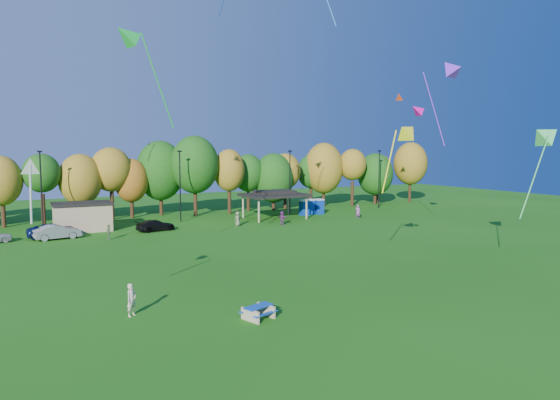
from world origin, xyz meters
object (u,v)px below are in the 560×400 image
car_b (57,232)px  car_d (156,225)px  porta_potties (311,207)px  kite_flyer (132,300)px  car_c (54,231)px  picnic_table (258,311)px

car_b → car_d: car_b is taller
porta_potties → car_d: bearing=-169.8°
kite_flyer → car_c: kite_flyer is taller
car_b → car_d: bearing=-96.5°
picnic_table → car_b: bearing=85.1°
porta_potties → kite_flyer: 45.30m
porta_potties → kite_flyer: bearing=-133.9°
picnic_table → car_d: (2.26, 32.16, 0.22)m
kite_flyer → car_d: kite_flyer is taller
car_c → kite_flyer: bearing=-174.6°
picnic_table → car_b: car_b is taller
car_d → picnic_table: bearing=164.5°
car_b → car_d: 10.27m
car_b → car_c: 1.36m
picnic_table → car_c: 33.96m
picnic_table → car_d: 32.24m
porta_potties → picnic_table: (-25.37, -36.34, -0.67)m
car_b → car_c: car_b is taller
porta_potties → car_d: size_ratio=0.85×
picnic_table → kite_flyer: bearing=129.4°
car_b → car_d: (10.25, 0.55, -0.11)m
kite_flyer → car_c: size_ratio=0.35×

